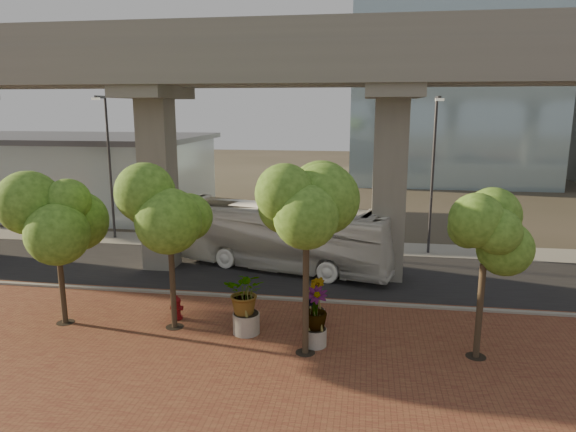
# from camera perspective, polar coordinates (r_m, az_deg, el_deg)

# --- Properties ---
(ground) EXTENTS (160.00, 160.00, 0.00)m
(ground) POSITION_cam_1_polar(r_m,az_deg,el_deg) (25.53, -2.80, -7.62)
(ground) COLOR #383428
(ground) RESTS_ON ground
(brick_plaza) EXTENTS (70.00, 13.00, 0.06)m
(brick_plaza) POSITION_cam_1_polar(r_m,az_deg,el_deg) (18.40, -7.96, -15.77)
(brick_plaza) COLOR brown
(brick_plaza) RESTS_ON ground
(asphalt_road) EXTENTS (90.00, 8.00, 0.04)m
(asphalt_road) POSITION_cam_1_polar(r_m,az_deg,el_deg) (27.38, -1.96, -6.20)
(asphalt_road) COLOR black
(asphalt_road) RESTS_ON ground
(curb_strip) EXTENTS (70.00, 0.25, 0.16)m
(curb_strip) POSITION_cam_1_polar(r_m,az_deg,el_deg) (23.67, -3.78, -9.04)
(curb_strip) COLOR gray
(curb_strip) RESTS_ON ground
(far_sidewalk) EXTENTS (90.00, 3.00, 0.06)m
(far_sidewalk) POSITION_cam_1_polar(r_m,az_deg,el_deg) (32.57, -0.16, -3.20)
(far_sidewalk) COLOR gray
(far_sidewalk) RESTS_ON ground
(transit_viaduct) EXTENTS (72.00, 5.60, 12.40)m
(transit_viaduct) POSITION_cam_1_polar(r_m,az_deg,el_deg) (26.05, -2.07, 9.17)
(transit_viaduct) COLOR gray
(transit_viaduct) RESTS_ON ground
(station_pavilion) EXTENTS (23.00, 13.00, 6.30)m
(station_pavilion) POSITION_cam_1_polar(r_m,az_deg,el_deg) (47.03, -23.32, 4.48)
(station_pavilion) COLOR silver
(station_pavilion) RESTS_ON ground
(transit_bus) EXTENTS (13.12, 6.32, 3.56)m
(transit_bus) POSITION_cam_1_polar(r_m,az_deg,el_deg) (27.63, -1.18, -2.23)
(transit_bus) COLOR silver
(transit_bus) RESTS_ON ground
(fire_hydrant) EXTENTS (0.50, 0.45, 1.00)m
(fire_hydrant) POSITION_cam_1_polar(r_m,az_deg,el_deg) (21.77, -12.25, -9.92)
(fire_hydrant) COLOR maroon
(fire_hydrant) RESTS_ON ground
(planter_front) EXTENTS (2.28, 2.28, 2.51)m
(planter_front) POSITION_cam_1_polar(r_m,az_deg,el_deg) (19.72, -4.71, -8.79)
(planter_front) COLOR #99968A
(planter_front) RESTS_ON ground
(planter_right) EXTENTS (2.06, 2.06, 2.20)m
(planter_right) POSITION_cam_1_polar(r_m,az_deg,el_deg) (18.76, 3.05, -10.51)
(planter_right) COLOR #ADA69C
(planter_right) RESTS_ON ground
(planter_left) EXTENTS (1.90, 1.90, 2.09)m
(planter_left) POSITION_cam_1_polar(r_m,az_deg,el_deg) (20.39, 2.94, -8.80)
(planter_left) COLOR gray
(planter_left) RESTS_ON ground
(street_tree_far_west) EXTENTS (3.69, 3.69, 6.07)m
(street_tree_far_west) POSITION_cam_1_polar(r_m,az_deg,el_deg) (21.72, -24.44, -0.09)
(street_tree_far_west) COLOR #453927
(street_tree_far_west) RESTS_ON ground
(street_tree_near_west) EXTENTS (3.75, 3.75, 6.54)m
(street_tree_near_west) POSITION_cam_1_polar(r_m,az_deg,el_deg) (19.79, -13.10, 0.91)
(street_tree_near_west) COLOR #453927
(street_tree_near_west) RESTS_ON ground
(street_tree_near_east) EXTENTS (3.81, 3.81, 7.13)m
(street_tree_near_east) POSITION_cam_1_polar(r_m,az_deg,el_deg) (17.05, 2.07, 1.38)
(street_tree_near_east) COLOR #453927
(street_tree_near_east) RESTS_ON ground
(street_tree_far_east) EXTENTS (3.05, 3.05, 5.65)m
(street_tree_far_east) POSITION_cam_1_polar(r_m,az_deg,el_deg) (18.21, 21.09, -2.40)
(street_tree_far_east) COLOR #453927
(street_tree_far_east) RESTS_ON ground
(streetlamp_west) EXTENTS (0.46, 1.34, 9.24)m
(streetlamp_west) POSITION_cam_1_polar(r_m,az_deg,el_deg) (35.19, -19.34, 6.14)
(streetlamp_west) COLOR #2E2E33
(streetlamp_west) RESTS_ON ground
(streetlamp_east) EXTENTS (0.45, 1.32, 9.13)m
(streetlamp_east) POSITION_cam_1_polar(r_m,az_deg,el_deg) (30.78, 15.85, 5.49)
(streetlamp_east) COLOR #333339
(streetlamp_east) RESTS_ON ground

